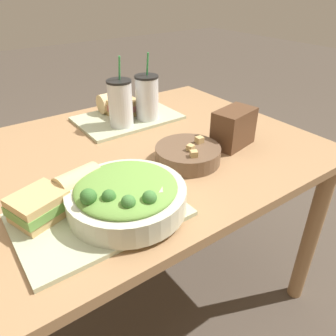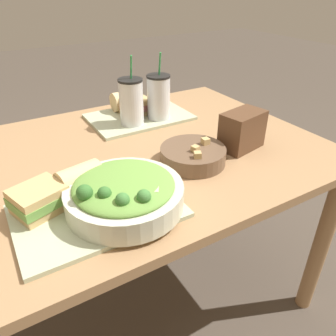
{
  "view_description": "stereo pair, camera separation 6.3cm",
  "coord_description": "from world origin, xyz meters",
  "px_view_note": "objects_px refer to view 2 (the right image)",
  "views": [
    {
      "loc": [
        -0.39,
        -0.86,
        1.23
      ],
      "look_at": [
        0.04,
        -0.27,
        0.8
      ],
      "focal_mm": 35.0,
      "sensor_mm": 36.0,
      "label": 1
    },
    {
      "loc": [
        -0.33,
        -0.89,
        1.23
      ],
      "look_at": [
        0.04,
        -0.27,
        0.8
      ],
      "focal_mm": 35.0,
      "sensor_mm": 36.0,
      "label": 2
    }
  ],
  "objects_px": {
    "salad_bowl": "(124,193)",
    "sandwich_near": "(39,199)",
    "drink_cup_dark": "(131,103)",
    "soup_bowl": "(193,155)",
    "sandwich_far": "(135,106)",
    "baguette_far": "(125,101)",
    "chip_bag": "(242,130)",
    "drink_cup_red": "(159,98)",
    "baguette_near": "(81,179)"
  },
  "relations": [
    {
      "from": "baguette_far",
      "to": "drink_cup_red",
      "type": "xyz_separation_m",
      "value": [
        0.08,
        -0.15,
        0.04
      ]
    },
    {
      "from": "salad_bowl",
      "to": "baguette_near",
      "type": "distance_m",
      "value": 0.14
    },
    {
      "from": "soup_bowl",
      "to": "baguette_near",
      "type": "height_order",
      "value": "baguette_near"
    },
    {
      "from": "soup_bowl",
      "to": "sandwich_near",
      "type": "xyz_separation_m",
      "value": [
        -0.47,
        -0.02,
        0.02
      ]
    },
    {
      "from": "soup_bowl",
      "to": "sandwich_far",
      "type": "relative_size",
      "value": 1.69
    },
    {
      "from": "sandwich_far",
      "to": "baguette_far",
      "type": "distance_m",
      "value": 0.07
    },
    {
      "from": "drink_cup_dark",
      "to": "drink_cup_red",
      "type": "relative_size",
      "value": 1.01
    },
    {
      "from": "sandwich_near",
      "to": "baguette_far",
      "type": "xyz_separation_m",
      "value": [
        0.46,
        0.53,
        0.01
      ]
    },
    {
      "from": "baguette_near",
      "to": "sandwich_far",
      "type": "relative_size",
      "value": 1.04
    },
    {
      "from": "chip_bag",
      "to": "sandwich_far",
      "type": "bearing_deg",
      "value": 101.07
    },
    {
      "from": "soup_bowl",
      "to": "sandwich_far",
      "type": "xyz_separation_m",
      "value": [
        0.02,
        0.44,
        0.02
      ]
    },
    {
      "from": "soup_bowl",
      "to": "baguette_near",
      "type": "xyz_separation_m",
      "value": [
        -0.35,
        0.0,
        0.02
      ]
    },
    {
      "from": "sandwich_far",
      "to": "drink_cup_dark",
      "type": "height_order",
      "value": "drink_cup_dark"
    },
    {
      "from": "sandwich_far",
      "to": "baguette_far",
      "type": "height_order",
      "value": "baguette_far"
    },
    {
      "from": "sandwich_far",
      "to": "drink_cup_dark",
      "type": "bearing_deg",
      "value": -126.34
    },
    {
      "from": "baguette_far",
      "to": "sandwich_near",
      "type": "bearing_deg",
      "value": 137.85
    },
    {
      "from": "baguette_far",
      "to": "drink_cup_red",
      "type": "distance_m",
      "value": 0.18
    },
    {
      "from": "sandwich_near",
      "to": "sandwich_far",
      "type": "distance_m",
      "value": 0.67
    },
    {
      "from": "salad_bowl",
      "to": "baguette_far",
      "type": "bearing_deg",
      "value": 65.52
    },
    {
      "from": "soup_bowl",
      "to": "chip_bag",
      "type": "bearing_deg",
      "value": 0.6
    },
    {
      "from": "soup_bowl",
      "to": "drink_cup_red",
      "type": "xyz_separation_m",
      "value": [
        0.08,
        0.35,
        0.06
      ]
    },
    {
      "from": "sandwich_far",
      "to": "chip_bag",
      "type": "bearing_deg",
      "value": -71.79
    },
    {
      "from": "baguette_near",
      "to": "chip_bag",
      "type": "distance_m",
      "value": 0.55
    },
    {
      "from": "soup_bowl",
      "to": "sandwich_far",
      "type": "distance_m",
      "value": 0.44
    },
    {
      "from": "drink_cup_dark",
      "to": "drink_cup_red",
      "type": "distance_m",
      "value": 0.12
    },
    {
      "from": "sandwich_far",
      "to": "drink_cup_dark",
      "type": "distance_m",
      "value": 0.12
    },
    {
      "from": "baguette_far",
      "to": "drink_cup_red",
      "type": "relative_size",
      "value": 0.41
    },
    {
      "from": "salad_bowl",
      "to": "baguette_near",
      "type": "xyz_separation_m",
      "value": [
        -0.07,
        0.12,
        -0.0
      ]
    },
    {
      "from": "soup_bowl",
      "to": "chip_bag",
      "type": "distance_m",
      "value": 0.2
    },
    {
      "from": "baguette_near",
      "to": "sandwich_far",
      "type": "xyz_separation_m",
      "value": [
        0.37,
        0.44,
        -0.01
      ]
    },
    {
      "from": "sandwich_far",
      "to": "chip_bag",
      "type": "xyz_separation_m",
      "value": [
        0.18,
        -0.44,
        0.02
      ]
    },
    {
      "from": "baguette_far",
      "to": "sandwich_far",
      "type": "bearing_deg",
      "value": -166.01
    },
    {
      "from": "baguette_far",
      "to": "soup_bowl",
      "type": "bearing_deg",
      "value": 179.35
    },
    {
      "from": "baguette_far",
      "to": "drink_cup_dark",
      "type": "bearing_deg",
      "value": 164.68
    },
    {
      "from": "sandwich_near",
      "to": "sandwich_far",
      "type": "xyz_separation_m",
      "value": [
        0.48,
        0.46,
        -0.0
      ]
    },
    {
      "from": "baguette_far",
      "to": "drink_cup_red",
      "type": "bearing_deg",
      "value": -153.84
    },
    {
      "from": "soup_bowl",
      "to": "drink_cup_dark",
      "type": "bearing_deg",
      "value": 96.49
    },
    {
      "from": "sandwich_near",
      "to": "baguette_near",
      "type": "relative_size",
      "value": 1.17
    },
    {
      "from": "salad_bowl",
      "to": "baguette_far",
      "type": "xyz_separation_m",
      "value": [
        0.28,
        0.62,
        -0.0
      ]
    },
    {
      "from": "drink_cup_dark",
      "to": "soup_bowl",
      "type": "bearing_deg",
      "value": -83.51
    },
    {
      "from": "baguette_far",
      "to": "drink_cup_dark",
      "type": "xyz_separation_m",
      "value": [
        -0.04,
        -0.15,
        0.04
      ]
    },
    {
      "from": "baguette_far",
      "to": "salad_bowl",
      "type": "bearing_deg",
      "value": 154.84
    },
    {
      "from": "sandwich_near",
      "to": "baguette_far",
      "type": "distance_m",
      "value": 0.7
    },
    {
      "from": "baguette_near",
      "to": "drink_cup_red",
      "type": "relative_size",
      "value": 0.5
    },
    {
      "from": "soup_bowl",
      "to": "baguette_far",
      "type": "relative_size",
      "value": 1.96
    },
    {
      "from": "chip_bag",
      "to": "salad_bowl",
      "type": "bearing_deg",
      "value": -177.93
    },
    {
      "from": "soup_bowl",
      "to": "chip_bag",
      "type": "height_order",
      "value": "chip_bag"
    },
    {
      "from": "baguette_near",
      "to": "salad_bowl",
      "type": "bearing_deg",
      "value": -160.3
    },
    {
      "from": "baguette_near",
      "to": "drink_cup_red",
      "type": "height_order",
      "value": "drink_cup_red"
    },
    {
      "from": "salad_bowl",
      "to": "sandwich_near",
      "type": "relative_size",
      "value": 1.98
    }
  ]
}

